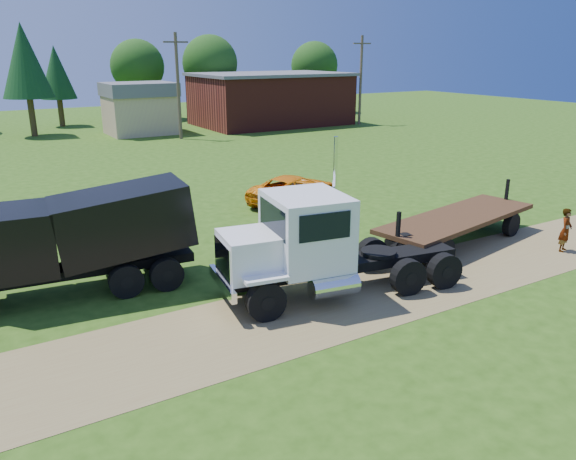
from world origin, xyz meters
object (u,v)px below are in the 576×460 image
orange_pickup (294,189)px  spectator_a (566,230)px  black_dump_truck (77,237)px  flatbed_trailer (457,222)px  white_semi_tractor (309,246)px

orange_pickup → spectator_a: 12.73m
black_dump_truck → flatbed_trailer: black_dump_truck is taller
orange_pickup → flatbed_trailer: bearing=175.2°
orange_pickup → spectator_a: spectator_a is taller
white_semi_tractor → flatbed_trailer: bearing=17.8°
flatbed_trailer → spectator_a: size_ratio=4.85×
black_dump_truck → flatbed_trailer: bearing=-5.4°
flatbed_trailer → white_semi_tractor: bearing=177.9°
black_dump_truck → flatbed_trailer: 14.47m
black_dump_truck → spectator_a: black_dump_truck is taller
spectator_a → flatbed_trailer: bearing=116.4°
white_semi_tractor → spectator_a: (10.83, -1.67, -0.83)m
white_semi_tractor → black_dump_truck: (-6.17, 4.04, 0.21)m
flatbed_trailer → spectator_a: 4.06m
white_semi_tractor → black_dump_truck: 7.38m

